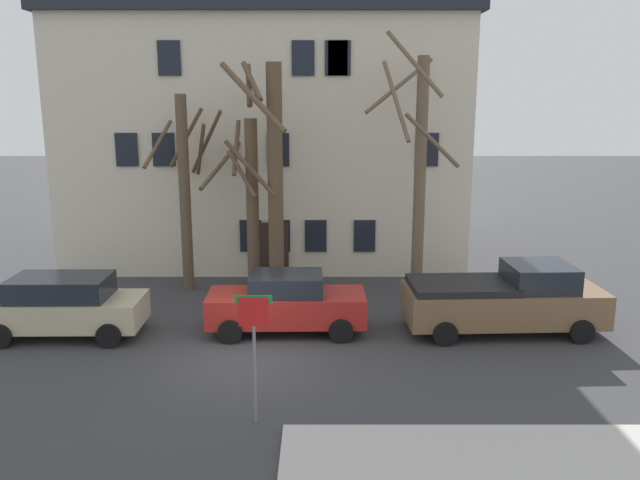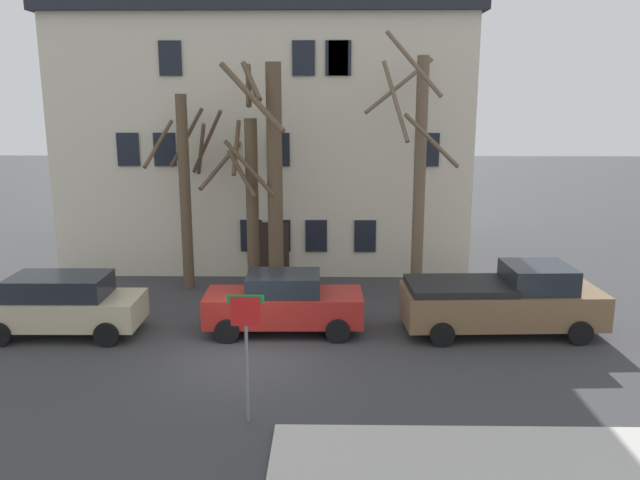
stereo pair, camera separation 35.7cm
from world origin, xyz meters
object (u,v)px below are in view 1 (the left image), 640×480
Objects in this scene: building_main at (266,117)px; pickup_truck_brown at (503,299)px; tree_bare_far at (271,173)px; tree_bare_mid at (248,200)px; street_sign_pole at (252,335)px; tree_bare_near at (183,187)px; car_red_sedan at (285,303)px; tree_bare_end at (416,168)px; car_beige_wagon at (62,305)px.

building_main reaches higher than pickup_truck_brown.
tree_bare_far is at bearing -84.27° from building_main.
tree_bare_mid is 9.65m from street_sign_pole.
tree_bare_near is 1.13× the size of tree_bare_mid.
tree_bare_mid is 1.40m from tree_bare_far.
tree_bare_mid is 1.05× the size of pickup_truck_brown.
tree_bare_near is 6.40m from car_red_sedan.
pickup_truck_brown is at bearing -28.18° from tree_bare_mid.
tree_bare_far is (3.10, -0.77, 0.54)m from tree_bare_near.
tree_bare_end is (5.45, -6.54, -1.45)m from building_main.
car_red_sedan is at bearing -80.78° from tree_bare_far.
building_main is 12.56m from car_beige_wagon.
car_beige_wagon is 12.56m from pickup_truck_brown.
tree_bare_end is at bearing -6.27° from tree_bare_near.
car_red_sedan is at bearing -179.44° from pickup_truck_brown.
tree_bare_end is (4.80, -0.10, 0.20)m from tree_bare_far.
car_red_sedan is at bearing 2.79° from car_beige_wagon.
car_red_sedan is 6.29m from pickup_truck_brown.
car_red_sedan is (1.24, -10.11, -4.96)m from building_main.
tree_bare_far reaches higher than car_red_sedan.
car_beige_wagon is at bearing -118.48° from tree_bare_near.
pickup_truck_brown is (12.55, 0.37, 0.06)m from car_beige_wagon.
tree_bare_mid is 1.32× the size of car_red_sedan.
tree_bare_near is (-2.45, -5.67, -2.19)m from building_main.
building_main is at bearing 97.00° from car_red_sedan.
building_main is at bearing 88.02° from tree_bare_mid.
building_main is at bearing 66.64° from tree_bare_near.
tree_bare_end is at bearing -1.16° from tree_bare_far.
tree_bare_near is 2.30m from tree_bare_mid.
tree_bare_near is 0.87× the size of tree_bare_far.
tree_bare_mid reaches higher than pickup_truck_brown.
car_red_sedan is (3.69, -4.43, -2.77)m from tree_bare_near.
tree_bare_mid is 6.99m from car_beige_wagon.
tree_bare_near is 2.44× the size of street_sign_pole.
car_beige_wagon is at bearing -178.33° from pickup_truck_brown.
building_main is at bearing 129.78° from tree_bare_end.
tree_bare_end reaches higher than car_beige_wagon.
tree_bare_end is 6.53m from car_red_sedan.
tree_bare_mid is at bearing 173.49° from tree_bare_end.
tree_bare_near is 11.22m from pickup_truck_brown.
tree_bare_far is 1.38× the size of pickup_truck_brown.
street_sign_pole reaches higher than car_beige_wagon.
tree_bare_near reaches higher than tree_bare_mid.
tree_bare_end is at bearing -50.22° from building_main.
tree_bare_far is (0.65, -6.45, -1.65)m from building_main.
tree_bare_far is (0.85, -0.55, 0.97)m from tree_bare_mid.
tree_bare_end reaches higher than tree_bare_far.
tree_bare_mid is at bearing -91.98° from building_main.
street_sign_pole is at bearing -40.31° from car_beige_wagon.
car_red_sedan is (-4.21, -3.56, -3.51)m from tree_bare_end.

